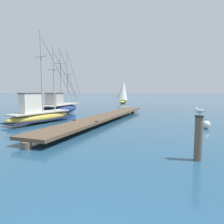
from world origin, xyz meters
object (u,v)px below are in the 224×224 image
(perched_seagull, at_px, (200,111))
(distant_sailboat, at_px, (123,92))
(fishing_boat_0, at_px, (39,114))
(fishing_boat_1, at_px, (60,108))
(mooring_piling, at_px, (198,137))
(mooring_buoy, at_px, (206,125))

(perched_seagull, relative_size, distant_sailboat, 0.07)
(fishing_boat_0, distance_m, fishing_boat_1, 5.21)
(mooring_piling, distance_m, perched_seagull, 0.89)
(perched_seagull, height_order, mooring_buoy, perched_seagull)
(mooring_piling, bearing_deg, fishing_boat_0, 153.23)
(mooring_piling, relative_size, mooring_buoy, 2.63)
(fishing_boat_1, relative_size, distant_sailboat, 1.60)
(mooring_buoy, distance_m, distant_sailboat, 27.98)
(mooring_piling, distance_m, distant_sailboat, 33.59)
(fishing_boat_1, relative_size, mooring_buoy, 13.42)
(fishing_boat_0, relative_size, mooring_buoy, 11.58)
(fishing_boat_0, distance_m, perched_seagull, 11.91)
(mooring_piling, distance_m, mooring_buoy, 6.64)
(fishing_boat_0, height_order, fishing_boat_1, fishing_boat_0)
(perched_seagull, bearing_deg, fishing_boat_0, 153.23)
(fishing_boat_1, relative_size, perched_seagull, 22.01)
(mooring_piling, relative_size, distant_sailboat, 0.31)
(mooring_buoy, bearing_deg, fishing_boat_1, 163.68)
(mooring_piling, relative_size, perched_seagull, 4.32)
(fishing_boat_1, height_order, distant_sailboat, fishing_boat_1)
(mooring_piling, bearing_deg, mooring_buoy, 80.99)
(fishing_boat_0, bearing_deg, perched_seagull, -26.77)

